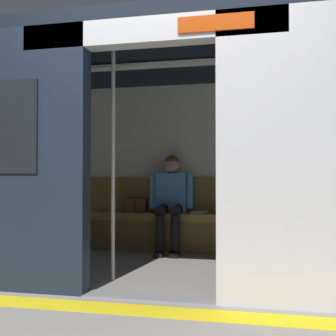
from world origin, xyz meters
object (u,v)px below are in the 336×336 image
Objects in this scene: train_car at (169,123)px; grab_pole_door at (113,162)px; person_seated at (171,196)px; book at (199,212)px; bench_seat at (190,222)px; handbag at (137,205)px.

grab_pole_door is at bearing 59.73° from train_car.
grab_pole_door reaches higher than person_seated.
book is at bearing -101.18° from train_car.
bench_seat is at bearing -94.79° from train_car.
train_car is 1.50m from handbag.
person_seated is at bearing 12.09° from bench_seat.
bench_seat is at bearing -106.34° from grab_pole_door.
person_seated is at bearing 26.18° from book.
handbag is at bearing -56.74° from train_car.
person_seated is (0.24, 0.05, 0.33)m from bench_seat.
grab_pole_door is at bearing 73.66° from bench_seat.
grab_pole_door is (0.46, 1.57, 0.71)m from bench_seat.
person_seated is at bearing 165.85° from handbag.
bench_seat is 0.75m from handbag.
train_car is at bearing 123.26° from handbag.
train_car reaches higher than handbag.
train_car is 29.09× the size of book.
person_seated is at bearing -79.17° from train_car.
person_seated is 0.51m from handbag.
train_car is 0.87m from grab_pole_door.
train_car is 2.49× the size of bench_seat.
train_car is 1.19m from person_seated.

